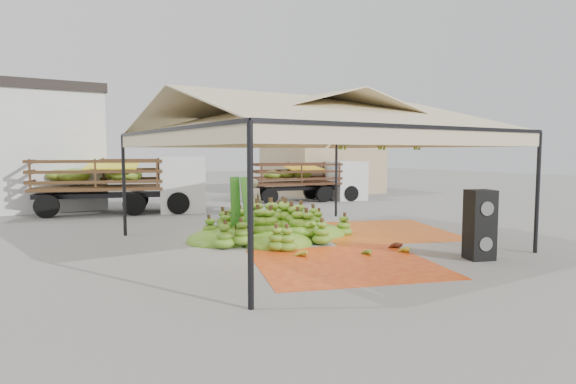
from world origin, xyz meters
TOP-DOWN VIEW (x-y plane):
  - ground at (0.00, 0.00)m, footprint 90.00×90.00m
  - canopy_tent at (0.00, 0.00)m, footprint 8.10×8.10m
  - building_tan at (10.00, 13.00)m, footprint 6.30×5.30m
  - tarp_left at (-0.73, -2.35)m, footprint 4.97×4.86m
  - tarp_right at (3.06, 0.52)m, footprint 5.36×5.47m
  - banana_heap at (-0.48, 1.24)m, footprint 5.58×4.86m
  - hand_yellow_a at (1.16, -2.27)m, footprint 0.52×0.44m
  - hand_yellow_b at (-1.26, -1.32)m, footprint 0.58×0.53m
  - hand_red_a at (2.09, -3.58)m, footprint 0.49×0.46m
  - hand_red_b at (1.37, -1.81)m, footprint 0.61×0.59m
  - hand_green at (0.20, -1.95)m, footprint 0.51×0.45m
  - hanging_bunches at (2.51, -0.06)m, footprint 3.24×0.24m
  - speaker_stack at (2.19, -3.70)m, footprint 0.73×0.69m
  - banana_leaves at (-1.88, 0.49)m, footprint 0.96×1.36m
  - vendor at (0.11, 3.52)m, footprint 0.69×0.58m
  - truck_left at (-2.47, 9.54)m, footprint 7.03×4.30m
  - truck_right at (6.74, 9.41)m, footprint 6.15×3.32m

SIDE VIEW (x-z plane):
  - ground at x=0.00m, z-range 0.00..0.00m
  - banana_leaves at x=-1.88m, z-range -1.85..1.85m
  - tarp_left at x=-0.73m, z-range 0.00..0.01m
  - tarp_right at x=3.06m, z-range 0.00..0.01m
  - hand_red_a at x=2.09m, z-range 0.00..0.17m
  - hand_green at x=0.20m, z-range 0.00..0.20m
  - hand_yellow_b at x=-1.26m, z-range 0.00..0.22m
  - hand_red_b at x=1.37m, z-range 0.00..0.22m
  - hand_yellow_a at x=1.16m, z-range 0.00..0.22m
  - banana_heap at x=-0.48m, z-range 0.00..1.06m
  - vendor at x=0.11m, z-range 0.00..1.61m
  - speaker_stack at x=2.19m, z-range 0.00..1.63m
  - truck_right at x=6.74m, z-range 0.23..2.24m
  - truck_left at x=-2.47m, z-range 0.27..2.55m
  - building_tan at x=10.00m, z-range 0.02..4.12m
  - hanging_bunches at x=2.51m, z-range 2.52..2.72m
  - canopy_tent at x=0.00m, z-range 1.30..5.30m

